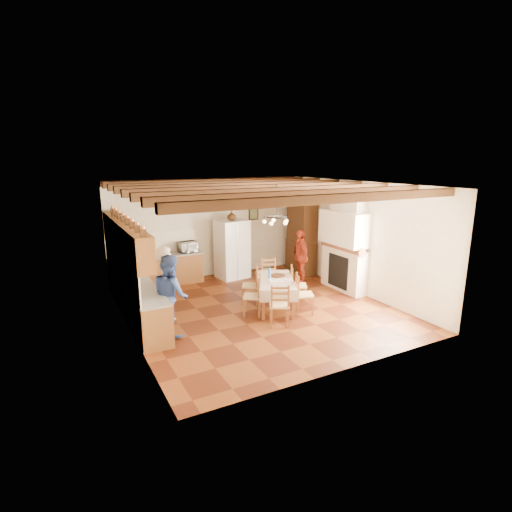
{
  "coord_description": "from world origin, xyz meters",
  "views": [
    {
      "loc": [
        -4.3,
        -8.07,
        3.57
      ],
      "look_at": [
        0.1,
        0.3,
        1.25
      ],
      "focal_mm": 28.0,
      "sensor_mm": 36.0,
      "label": 1
    }
  ],
  "objects_px": {
    "refrigerator": "(232,249)",
    "chair_end_near": "(279,304)",
    "chair_left_near": "(252,295)",
    "chair_right_far": "(298,285)",
    "chair_left_far": "(250,285)",
    "chair_end_far": "(270,277)",
    "dining_table": "(275,283)",
    "chair_right_near": "(304,294)",
    "person_woman_blue": "(171,295)",
    "hutch": "(301,237)",
    "person_man": "(168,285)",
    "microwave": "(188,247)",
    "person_woman_red": "(300,257)"
  },
  "relations": [
    {
      "from": "dining_table",
      "to": "person_woman_red",
      "type": "height_order",
      "value": "person_woman_red"
    },
    {
      "from": "chair_right_far",
      "to": "person_man",
      "type": "height_order",
      "value": "person_man"
    },
    {
      "from": "refrigerator",
      "to": "chair_end_far",
      "type": "height_order",
      "value": "refrigerator"
    },
    {
      "from": "refrigerator",
      "to": "hutch",
      "type": "relative_size",
      "value": 0.78
    },
    {
      "from": "chair_left_near",
      "to": "microwave",
      "type": "distance_m",
      "value": 3.31
    },
    {
      "from": "refrigerator",
      "to": "chair_end_near",
      "type": "distance_m",
      "value": 3.84
    },
    {
      "from": "refrigerator",
      "to": "person_woman_blue",
      "type": "height_order",
      "value": "refrigerator"
    },
    {
      "from": "chair_end_near",
      "to": "person_man",
      "type": "distance_m",
      "value": 2.48
    },
    {
      "from": "chair_right_far",
      "to": "person_woman_red",
      "type": "relative_size",
      "value": 0.6
    },
    {
      "from": "chair_left_near",
      "to": "chair_right_far",
      "type": "distance_m",
      "value": 1.4
    },
    {
      "from": "dining_table",
      "to": "chair_left_near",
      "type": "relative_size",
      "value": 1.94
    },
    {
      "from": "person_man",
      "to": "chair_left_near",
      "type": "bearing_deg",
      "value": -82.49
    },
    {
      "from": "dining_table",
      "to": "microwave",
      "type": "relative_size",
      "value": 3.44
    },
    {
      "from": "dining_table",
      "to": "person_man",
      "type": "xyz_separation_m",
      "value": [
        -2.55,
        0.31,
        0.23
      ]
    },
    {
      "from": "chair_left_near",
      "to": "chair_end_near",
      "type": "xyz_separation_m",
      "value": [
        0.27,
        -0.78,
        0.0
      ]
    },
    {
      "from": "chair_end_near",
      "to": "person_woman_blue",
      "type": "bearing_deg",
      "value": 10.42
    },
    {
      "from": "person_woman_blue",
      "to": "chair_right_far",
      "type": "bearing_deg",
      "value": -92.3
    },
    {
      "from": "hutch",
      "to": "microwave",
      "type": "bearing_deg",
      "value": 175.41
    },
    {
      "from": "chair_end_near",
      "to": "chair_left_near",
      "type": "bearing_deg",
      "value": -43.68
    },
    {
      "from": "hutch",
      "to": "person_woman_red",
      "type": "distance_m",
      "value": 1.25
    },
    {
      "from": "chair_left_near",
      "to": "chair_end_far",
      "type": "bearing_deg",
      "value": 166.4
    },
    {
      "from": "chair_right_near",
      "to": "chair_end_near",
      "type": "relative_size",
      "value": 1.0
    },
    {
      "from": "dining_table",
      "to": "microwave",
      "type": "bearing_deg",
      "value": 110.74
    },
    {
      "from": "person_man",
      "to": "person_woman_red",
      "type": "height_order",
      "value": "person_man"
    },
    {
      "from": "refrigerator",
      "to": "chair_left_near",
      "type": "xyz_separation_m",
      "value": [
        -0.85,
        -2.99,
        -0.41
      ]
    },
    {
      "from": "chair_left_near",
      "to": "chair_right_far",
      "type": "height_order",
      "value": "same"
    },
    {
      "from": "chair_right_near",
      "to": "chair_right_far",
      "type": "xyz_separation_m",
      "value": [
        0.25,
        0.63,
        0.0
      ]
    },
    {
      "from": "dining_table",
      "to": "chair_right_far",
      "type": "distance_m",
      "value": 0.71
    },
    {
      "from": "refrigerator",
      "to": "person_man",
      "type": "height_order",
      "value": "refrigerator"
    },
    {
      "from": "person_woman_blue",
      "to": "chair_end_near",
      "type": "bearing_deg",
      "value": -114.06
    },
    {
      "from": "person_woman_blue",
      "to": "chair_end_far",
      "type": "bearing_deg",
      "value": -75.25
    },
    {
      "from": "chair_right_near",
      "to": "person_man",
      "type": "xyz_separation_m",
      "value": [
        -2.98,
        0.92,
        0.39
      ]
    },
    {
      "from": "refrigerator",
      "to": "person_woman_red",
      "type": "distance_m",
      "value": 2.09
    },
    {
      "from": "chair_end_near",
      "to": "chair_left_far",
      "type": "bearing_deg",
      "value": -64.72
    },
    {
      "from": "microwave",
      "to": "chair_right_near",
      "type": "bearing_deg",
      "value": -75.35
    },
    {
      "from": "chair_left_far",
      "to": "chair_right_far",
      "type": "distance_m",
      "value": 1.21
    },
    {
      "from": "chair_right_far",
      "to": "microwave",
      "type": "height_order",
      "value": "microwave"
    },
    {
      "from": "chair_right_near",
      "to": "person_woman_blue",
      "type": "bearing_deg",
      "value": 108.48
    },
    {
      "from": "chair_left_near",
      "to": "chair_right_near",
      "type": "xyz_separation_m",
      "value": [
        1.14,
        -0.46,
        0.0
      ]
    },
    {
      "from": "hutch",
      "to": "person_man",
      "type": "relative_size",
      "value": 1.3
    },
    {
      "from": "chair_left_near",
      "to": "microwave",
      "type": "height_order",
      "value": "microwave"
    },
    {
      "from": "person_woman_red",
      "to": "chair_right_far",
      "type": "bearing_deg",
      "value": -23.62
    },
    {
      "from": "dining_table",
      "to": "chair_right_far",
      "type": "relative_size",
      "value": 1.94
    },
    {
      "from": "chair_left_near",
      "to": "person_woman_blue",
      "type": "relative_size",
      "value": 0.57
    },
    {
      "from": "chair_left_far",
      "to": "chair_end_far",
      "type": "height_order",
      "value": "same"
    },
    {
      "from": "chair_left_far",
      "to": "chair_end_far",
      "type": "distance_m",
      "value": 0.86
    },
    {
      "from": "hutch",
      "to": "chair_left_far",
      "type": "relative_size",
      "value": 2.37
    },
    {
      "from": "dining_table",
      "to": "chair_end_near",
      "type": "xyz_separation_m",
      "value": [
        -0.44,
        -0.93,
        -0.17
      ]
    },
    {
      "from": "dining_table",
      "to": "person_woman_blue",
      "type": "relative_size",
      "value": 1.1
    },
    {
      "from": "refrigerator",
      "to": "microwave",
      "type": "bearing_deg",
      "value": 162.46
    }
  ]
}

